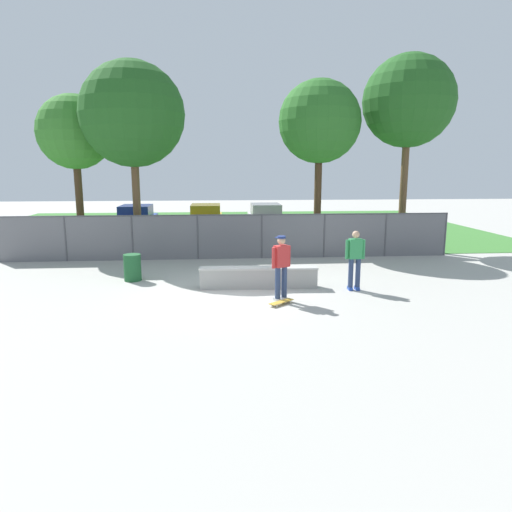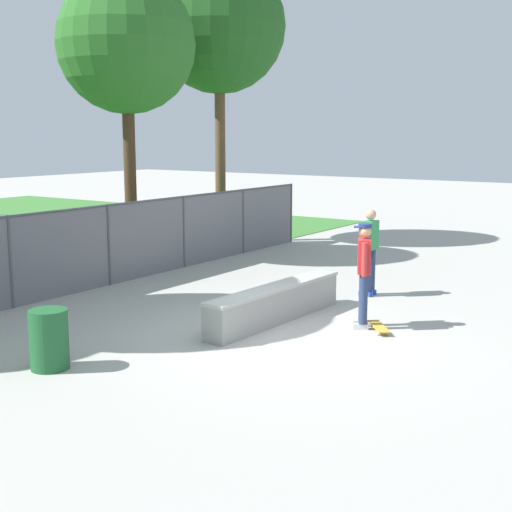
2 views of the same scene
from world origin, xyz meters
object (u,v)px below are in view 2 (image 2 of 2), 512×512
at_px(concrete_ledge, 276,303).
at_px(skateboard, 379,327).
at_px(skateboarder, 364,270).
at_px(trash_bin, 49,339).
at_px(bystander, 370,248).
at_px(tree_far, 219,27).
at_px(tree_mid, 126,45).

relative_size(concrete_ledge, skateboard, 4.90).
distance_m(skateboarder, skateboard, 1.01).
height_order(concrete_ledge, trash_bin, trash_bin).
bearing_deg(bystander, skateboarder, -157.16).
bearing_deg(concrete_ledge, tree_far, 42.79).
bearing_deg(skateboarder, tree_far, 50.64).
xyz_separation_m(concrete_ledge, trash_bin, (-4.06, 1.28, 0.11)).
relative_size(tree_mid, trash_bin, 8.46).
distance_m(concrete_ledge, tree_mid, 9.10).
xyz_separation_m(concrete_ledge, tree_mid, (3.24, 6.67, 5.28)).
bearing_deg(bystander, trash_bin, 165.59).
distance_m(skateboard, trash_bin, 5.50).
xyz_separation_m(tree_mid, tree_far, (3.92, -0.05, 0.89)).
relative_size(skateboard, tree_mid, 0.10).
height_order(tree_mid, tree_far, tree_far).
xyz_separation_m(skateboarder, tree_far, (6.66, 8.12, 5.47)).
bearing_deg(concrete_ledge, bystander, -9.80).
distance_m(skateboarder, tree_far, 11.84).
height_order(tree_mid, trash_bin, tree_mid).
height_order(skateboard, trash_bin, trash_bin).
relative_size(skateboard, tree_far, 0.09).
distance_m(concrete_ledge, skateboarder, 1.72).
distance_m(concrete_ledge, tree_far, 11.54).
bearing_deg(concrete_ledge, tree_mid, 64.12).
xyz_separation_m(tree_mid, trash_bin, (-7.29, -5.38, -5.17)).
bearing_deg(tree_mid, concrete_ledge, -115.88).
relative_size(concrete_ledge, bystander, 2.01).
relative_size(skateboard, bystander, 0.41).
xyz_separation_m(bystander, trash_bin, (-6.93, 1.78, -0.57)).
distance_m(skateboard, tree_far, 12.54).
bearing_deg(tree_mid, skateboard, -108.07).
bearing_deg(skateboarder, tree_mid, 71.44).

